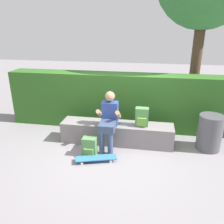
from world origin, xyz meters
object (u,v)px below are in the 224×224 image
at_px(backpack_on_bench, 142,117).
at_px(backpack_on_ground, 90,147).
at_px(skateboard_near_person, 96,158).
at_px(person_skater, 109,119).
at_px(trash_bin, 210,133).
at_px(bench_main, 117,133).

bearing_deg(backpack_on_bench, backpack_on_ground, -146.83).
distance_m(skateboard_near_person, backpack_on_ground, 0.29).
xyz_separation_m(backpack_on_bench, backpack_on_ground, (-1.00, -0.65, -0.47)).
bearing_deg(person_skater, trash_bin, 7.36).
height_order(bench_main, backpack_on_ground, bench_main).
bearing_deg(person_skater, skateboard_near_person, -102.17).
xyz_separation_m(bench_main, trash_bin, (1.98, 0.05, 0.15)).
xyz_separation_m(bench_main, person_skater, (-0.14, -0.22, 0.43)).
relative_size(backpack_on_bench, backpack_on_ground, 1.00).
distance_m(skateboard_near_person, backpack_on_bench, 1.31).
bearing_deg(backpack_on_bench, person_skater, -162.81).
height_order(backpack_on_bench, trash_bin, backpack_on_bench).
xyz_separation_m(person_skater, backpack_on_ground, (-0.32, -0.44, -0.47)).
relative_size(bench_main, trash_bin, 3.23).
relative_size(bench_main, backpack_on_ground, 6.22).
distance_m(bench_main, person_skater, 0.50).
bearing_deg(backpack_on_ground, trash_bin, 16.37).
relative_size(person_skater, backpack_on_bench, 3.05).
relative_size(person_skater, skateboard_near_person, 1.48).
xyz_separation_m(person_skater, skateboard_near_person, (-0.14, -0.63, -0.59)).
bearing_deg(trash_bin, backpack_on_bench, -177.51).
height_order(bench_main, backpack_on_bench, backpack_on_bench).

